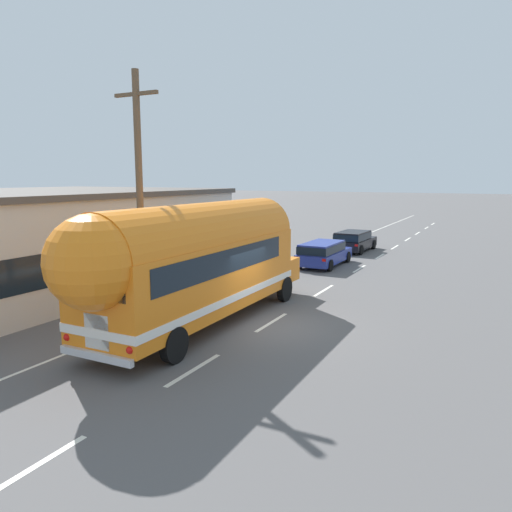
{
  "coord_description": "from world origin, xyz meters",
  "views": [
    {
      "loc": [
        6.92,
        -14.2,
        4.94
      ],
      "look_at": [
        -1.7,
        2.48,
        1.89
      ],
      "focal_mm": 34.01,
      "sensor_mm": 36.0,
      "label": 1
    }
  ],
  "objects_px": {
    "car_lead": "(323,252)",
    "painted_bus": "(194,260)",
    "utility_pole": "(140,193)",
    "car_second": "(354,240)"
  },
  "relations": [
    {
      "from": "car_lead",
      "to": "utility_pole",
      "type": "bearing_deg",
      "value": -100.47
    },
    {
      "from": "painted_bus",
      "to": "car_lead",
      "type": "bearing_deg",
      "value": 90.6
    },
    {
      "from": "car_second",
      "to": "car_lead",
      "type": "bearing_deg",
      "value": -89.82
    },
    {
      "from": "car_lead",
      "to": "painted_bus",
      "type": "bearing_deg",
      "value": -89.4
    },
    {
      "from": "car_lead",
      "to": "car_second",
      "type": "relative_size",
      "value": 1.03
    },
    {
      "from": "painted_bus",
      "to": "car_second",
      "type": "height_order",
      "value": "painted_bus"
    },
    {
      "from": "utility_pole",
      "to": "car_lead",
      "type": "height_order",
      "value": "utility_pole"
    },
    {
      "from": "utility_pole",
      "to": "car_second",
      "type": "distance_m",
      "value": 19.17
    },
    {
      "from": "painted_bus",
      "to": "car_second",
      "type": "distance_m",
      "value": 19.08
    },
    {
      "from": "utility_pole",
      "to": "painted_bus",
      "type": "height_order",
      "value": "utility_pole"
    }
  ]
}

